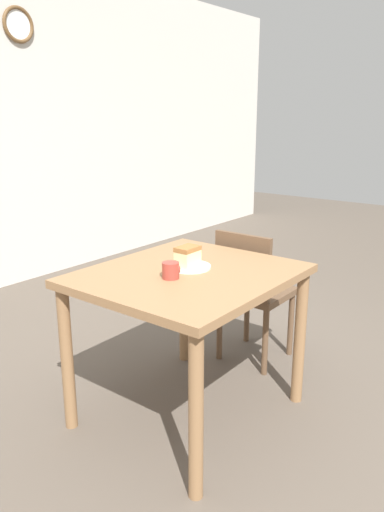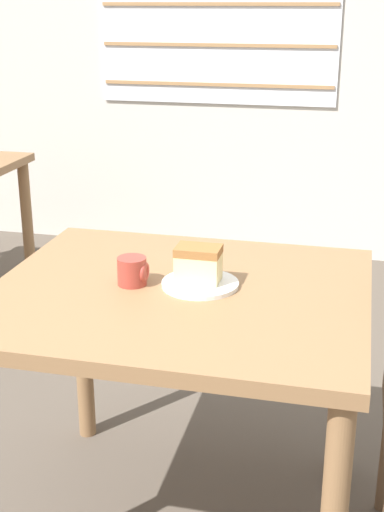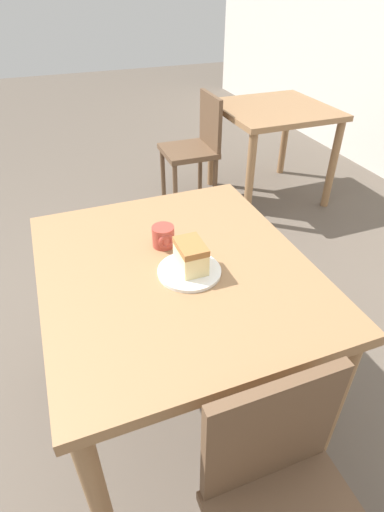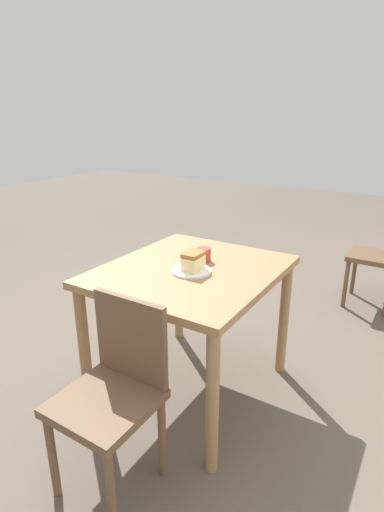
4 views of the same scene
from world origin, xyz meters
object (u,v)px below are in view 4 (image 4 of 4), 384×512
(dining_table_near, at_px, (191,286))
(chair_near_window, at_px, (115,388))
(plate, at_px, (191,271))
(chair_far_corner, at_px, (383,254))
(cake_slice, at_px, (193,261))
(coffee_mug, at_px, (204,254))

(dining_table_near, distance_m, chair_near_window, 0.72)
(dining_table_near, xyz_separation_m, plate, (0.05, 0.03, 0.11))
(plate, bearing_deg, chair_far_corner, 158.12)
(chair_far_corner, bearing_deg, plate, -21.05)
(chair_near_window, distance_m, cake_slice, 0.74)
(chair_near_window, height_order, cake_slice, cake_slice)
(chair_near_window, bearing_deg, chair_far_corner, 73.95)
(dining_table_near, height_order, chair_far_corner, chair_far_corner)
(chair_near_window, distance_m, chair_far_corner, 2.54)
(chair_far_corner, relative_size, cake_slice, 7.03)
(dining_table_near, bearing_deg, plate, 32.42)
(cake_slice, bearing_deg, chair_near_window, 1.20)
(dining_table_near, relative_size, chair_far_corner, 1.19)
(chair_far_corner, xyz_separation_m, cake_slice, (1.80, -0.72, 0.36))
(chair_far_corner, distance_m, coffee_mug, 1.82)
(dining_table_near, height_order, coffee_mug, coffee_mug)
(dining_table_near, height_order, cake_slice, cake_slice)
(plate, bearing_deg, chair_near_window, 1.89)
(coffee_mug, bearing_deg, plate, 9.56)
(chair_near_window, height_order, chair_far_corner, same)
(plate, bearing_deg, coffee_mug, -170.44)
(plate, relative_size, cake_slice, 1.74)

